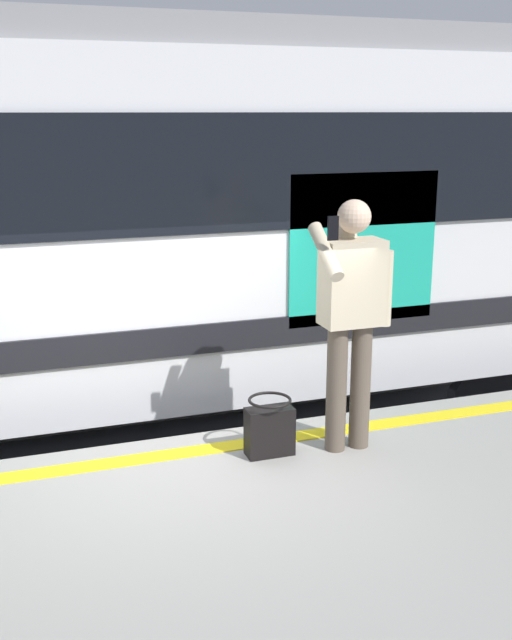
% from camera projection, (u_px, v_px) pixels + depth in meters
% --- Properties ---
extents(ground_plane, '(24.44, 24.44, 0.00)m').
position_uv_depth(ground_plane, '(171.00, 569.00, 5.81)').
color(ground_plane, '#3D3D3F').
extents(safety_line, '(15.90, 0.16, 0.01)m').
position_uv_depth(safety_line, '(177.00, 454.00, 5.25)').
color(safety_line, yellow).
rests_on(safety_line, platform).
extents(track_rail_near, '(21.09, 0.08, 0.16)m').
position_uv_depth(track_rail_near, '(136.00, 477.00, 7.09)').
color(track_rail_near, slate).
rests_on(track_rail_near, ground).
extents(track_rail_far, '(21.09, 0.08, 0.16)m').
position_uv_depth(track_rail_far, '(112.00, 420.00, 8.40)').
color(track_rail_far, slate).
rests_on(track_rail_far, ground).
extents(train_carriage, '(10.41, 3.03, 3.89)m').
position_uv_depth(train_carriage, '(113.00, 207.00, 7.11)').
color(train_carriage, silver).
rests_on(train_carriage, ground).
extents(passenger, '(0.57, 0.55, 1.72)m').
position_uv_depth(passenger, '(351.00, 305.00, 5.10)').
color(passenger, brown).
rests_on(passenger, platform).
extents(handbag, '(0.32, 0.29, 0.40)m').
position_uv_depth(handbag, '(270.00, 429.00, 5.20)').
color(handbag, black).
rests_on(handbag, platform).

